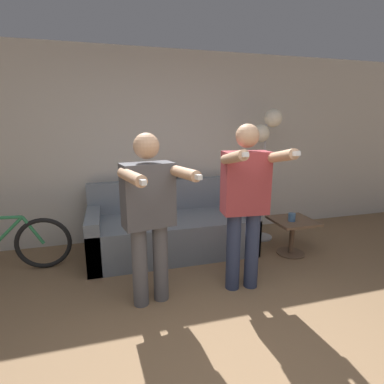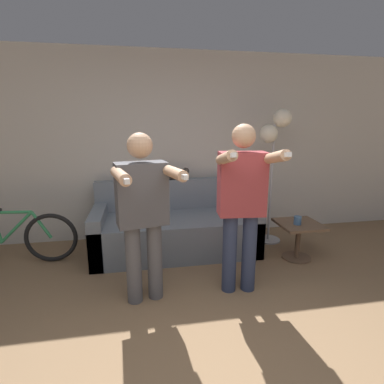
{
  "view_description": "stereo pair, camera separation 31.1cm",
  "coord_description": "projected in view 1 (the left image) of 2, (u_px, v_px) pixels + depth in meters",
  "views": [
    {
      "loc": [
        -0.68,
        -1.36,
        1.66
      ],
      "look_at": [
        0.19,
        1.68,
        0.91
      ],
      "focal_mm": 28.0,
      "sensor_mm": 36.0,
      "label": 1
    },
    {
      "loc": [
        -0.37,
        -1.43,
        1.66
      ],
      "look_at": [
        0.19,
        1.68,
        0.91
      ],
      "focal_mm": 28.0,
      "sensor_mm": 36.0,
      "label": 2
    }
  ],
  "objects": [
    {
      "name": "side_table",
      "position": [
        292.0,
        229.0,
        3.78
      ],
      "size": [
        0.5,
        0.5,
        0.46
      ],
      "color": "brown",
      "rests_on": "ground_plane"
    },
    {
      "name": "cat",
      "position": [
        169.0,
        175.0,
        4.08
      ],
      "size": [
        0.5,
        0.13,
        0.16
      ],
      "color": "#3D3833",
      "rests_on": "couch"
    },
    {
      "name": "floor_lamp",
      "position": [
        266.0,
        137.0,
        4.06
      ],
      "size": [
        0.42,
        0.34,
        1.82
      ],
      "color": "#B2B2B7",
      "rests_on": "ground_plane"
    },
    {
      "name": "person_left",
      "position": [
        149.0,
        209.0,
        2.61
      ],
      "size": [
        0.6,
        0.75,
        1.57
      ],
      "rotation": [
        0.0,
        0.0,
        0.2
      ],
      "color": "#56565B",
      "rests_on": "ground_plane"
    },
    {
      "name": "cup",
      "position": [
        292.0,
        217.0,
        3.69
      ],
      "size": [
        0.09,
        0.09,
        0.1
      ],
      "color": "#3D6693",
      "rests_on": "side_table"
    },
    {
      "name": "couch",
      "position": [
        171.0,
        229.0,
        3.89
      ],
      "size": [
        2.06,
        0.93,
        0.88
      ],
      "color": "slate",
      "rests_on": "ground_plane"
    },
    {
      "name": "person_right",
      "position": [
        246.0,
        198.0,
        2.84
      ],
      "size": [
        0.55,
        0.7,
        1.64
      ],
      "rotation": [
        0.0,
        0.0,
        -0.1
      ],
      "color": "#2D3856",
      "rests_on": "ground_plane"
    },
    {
      "name": "wall_back",
      "position": [
        157.0,
        148.0,
        4.2
      ],
      "size": [
        10.0,
        0.05,
        2.6
      ],
      "color": "beige",
      "rests_on": "ground_plane"
    },
    {
      "name": "bicycle",
      "position": [
        0.0,
        246.0,
        3.29
      ],
      "size": [
        1.48,
        0.07,
        0.69
      ],
      "color": "black",
      "rests_on": "ground_plane"
    }
  ]
}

